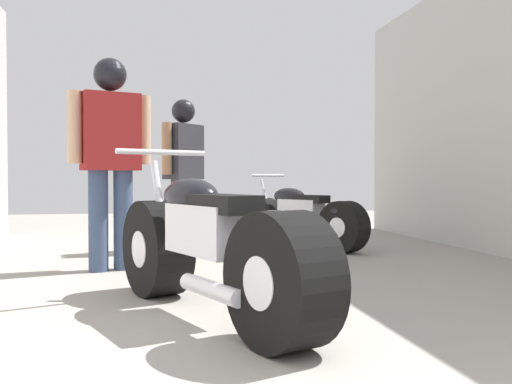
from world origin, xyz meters
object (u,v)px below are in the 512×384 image
motorcycle_maroon_cruiser (211,248)px  mechanic_with_helmet (184,160)px  motorcycle_black_naked (303,218)px  mechanic_in_blue (110,144)px

motorcycle_maroon_cruiser → mechanic_with_helmet: size_ratio=1.23×
motorcycle_maroon_cruiser → mechanic_with_helmet: 3.09m
motorcycle_maroon_cruiser → motorcycle_black_naked: bearing=65.8°
mechanic_in_blue → mechanic_with_helmet: size_ratio=1.10×
motorcycle_maroon_cruiser → motorcycle_black_naked: (1.35, 3.01, -0.05)m
mechanic_in_blue → mechanic_with_helmet: (0.68, 1.23, -0.09)m
mechanic_in_blue → mechanic_with_helmet: 1.41m
mechanic_in_blue → mechanic_with_helmet: bearing=61.0°
mechanic_with_helmet → motorcycle_maroon_cruiser: bearing=-90.5°
motorcycle_black_naked → mechanic_with_helmet: size_ratio=1.00×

